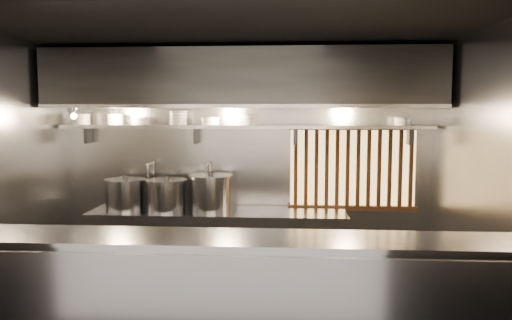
# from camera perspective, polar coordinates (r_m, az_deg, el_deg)

# --- Properties ---
(ceiling) EXTENTS (4.50, 4.50, 0.00)m
(ceiling) POSITION_cam_1_polar(r_m,az_deg,el_deg) (4.69, -2.87, 14.58)
(ceiling) COLOR black
(ceiling) RESTS_ON wall_back
(wall_back) EXTENTS (4.50, 0.00, 4.50)m
(wall_back) POSITION_cam_1_polar(r_m,az_deg,el_deg) (6.16, -1.15, -0.58)
(wall_back) COLOR gray
(wall_back) RESTS_ON floor
(wall_left) EXTENTS (0.00, 3.00, 3.00)m
(wall_left) POSITION_cam_1_polar(r_m,az_deg,el_deg) (5.43, -27.12, -2.08)
(wall_left) COLOR gray
(wall_left) RESTS_ON floor
(wall_right) EXTENTS (0.00, 3.00, 3.00)m
(wall_right) POSITION_cam_1_polar(r_m,az_deg,el_deg) (4.95, 24.06, -2.64)
(wall_right) COLOR gray
(wall_right) RESTS_ON floor
(serving_counter) EXTENTS (4.50, 0.56, 1.13)m
(serving_counter) POSITION_cam_1_polar(r_m,az_deg,el_deg) (3.98, -4.42, -16.60)
(serving_counter) COLOR #9B9BA0
(serving_counter) RESTS_ON floor
(cooking_bench) EXTENTS (3.00, 0.70, 0.90)m
(cooking_bench) POSITION_cam_1_polar(r_m,az_deg,el_deg) (6.02, -4.34, -9.98)
(cooking_bench) COLOR #9B9BA0
(cooking_bench) RESTS_ON floor
(bowl_shelf) EXTENTS (4.40, 0.34, 0.04)m
(bowl_shelf) POSITION_cam_1_polar(r_m,az_deg,el_deg) (5.95, -1.31, 3.82)
(bowl_shelf) COLOR #9B9BA0
(bowl_shelf) RESTS_ON wall_back
(exhaust_hood) EXTENTS (4.40, 0.81, 0.65)m
(exhaust_hood) POSITION_cam_1_polar(r_m,az_deg,el_deg) (5.74, -1.53, 9.19)
(exhaust_hood) COLOR #2D2D30
(exhaust_hood) RESTS_ON ceiling
(wood_screen) EXTENTS (1.56, 0.09, 1.04)m
(wood_screen) POSITION_cam_1_polar(r_m,az_deg,el_deg) (6.14, 10.98, -0.90)
(wood_screen) COLOR #FFCA72
(wood_screen) RESTS_ON wall_back
(faucet_left) EXTENTS (0.04, 0.30, 0.50)m
(faucet_left) POSITION_cam_1_polar(r_m,az_deg,el_deg) (6.25, -11.82, -1.47)
(faucet_left) COLOR silver
(faucet_left) RESTS_ON wall_back
(faucet_right) EXTENTS (0.04, 0.30, 0.50)m
(faucet_right) POSITION_cam_1_polar(r_m,az_deg,el_deg) (6.10, -5.48, -1.56)
(faucet_right) COLOR silver
(faucet_right) RESTS_ON wall_back
(heat_lamp) EXTENTS (0.25, 0.35, 0.20)m
(heat_lamp) POSITION_cam_1_polar(r_m,az_deg,el_deg) (5.97, -20.28, 5.28)
(heat_lamp) COLOR #9B9BA0
(heat_lamp) RESTS_ON exhaust_hood
(pendant_bulb) EXTENTS (0.09, 0.09, 0.19)m
(pendant_bulb) POSITION_cam_1_polar(r_m,az_deg,el_deg) (5.84, -2.40, 4.59)
(pendant_bulb) COLOR #2D2D30
(pendant_bulb) RESTS_ON exhaust_hood
(stock_pot_left) EXTENTS (0.59, 0.59, 0.40)m
(stock_pot_left) POSITION_cam_1_polar(r_m,az_deg,el_deg) (6.13, -14.70, -3.79)
(stock_pot_left) COLOR #9B9BA0
(stock_pot_left) RESTS_ON cooking_bench
(stock_pot_mid) EXTENTS (0.67, 0.67, 0.46)m
(stock_pot_mid) POSITION_cam_1_polar(r_m,az_deg,el_deg) (5.92, -5.17, -3.70)
(stock_pot_mid) COLOR #9B9BA0
(stock_pot_mid) RESTS_ON cooking_bench
(stock_pot_right) EXTENTS (0.65, 0.65, 0.41)m
(stock_pot_right) POSITION_cam_1_polar(r_m,az_deg,el_deg) (5.97, -10.20, -3.93)
(stock_pot_right) COLOR #9B9BA0
(stock_pot_right) RESTS_ON cooking_bench
(bowl_stack_0) EXTENTS (0.22, 0.22, 0.13)m
(bowl_stack_0) POSITION_cam_1_polar(r_m,az_deg,el_deg) (6.44, -19.32, 4.42)
(bowl_stack_0) COLOR silver
(bowl_stack_0) RESTS_ON bowl_shelf
(bowl_stack_1) EXTENTS (0.21, 0.21, 0.13)m
(bowl_stack_1) POSITION_cam_1_polar(r_m,az_deg,el_deg) (6.29, -15.79, 4.50)
(bowl_stack_1) COLOR silver
(bowl_stack_1) RESTS_ON bowl_shelf
(bowl_stack_2) EXTENTS (0.21, 0.21, 0.09)m
(bowl_stack_2) POSITION_cam_1_polar(r_m,az_deg,el_deg) (6.19, -12.91, 4.38)
(bowl_stack_2) COLOR silver
(bowl_stack_2) RESTS_ON bowl_shelf
(bowl_stack_3) EXTENTS (0.22, 0.22, 0.17)m
(bowl_stack_3) POSITION_cam_1_polar(r_m,az_deg,el_deg) (6.07, -8.88, 4.79)
(bowl_stack_3) COLOR silver
(bowl_stack_3) RESTS_ON bowl_shelf
(bowl_stack_4) EXTENTS (0.24, 0.24, 0.09)m
(bowl_stack_4) POSITION_cam_1_polar(r_m,az_deg,el_deg) (6.00, -5.31, 4.46)
(bowl_stack_4) COLOR silver
(bowl_stack_4) RESTS_ON bowl_shelf
(bowl_stack_5) EXTENTS (0.21, 0.21, 0.13)m
(bowl_stack_5) POSITION_cam_1_polar(r_m,az_deg,el_deg) (5.94, -0.97, 4.65)
(bowl_stack_5) COLOR silver
(bowl_stack_5) RESTS_ON bowl_shelf
(bowl_stack_6) EXTENTS (0.21, 0.21, 0.09)m
(bowl_stack_6) POSITION_cam_1_polar(r_m,az_deg,el_deg) (6.06, 16.40, 4.26)
(bowl_stack_6) COLOR silver
(bowl_stack_6) RESTS_ON bowl_shelf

